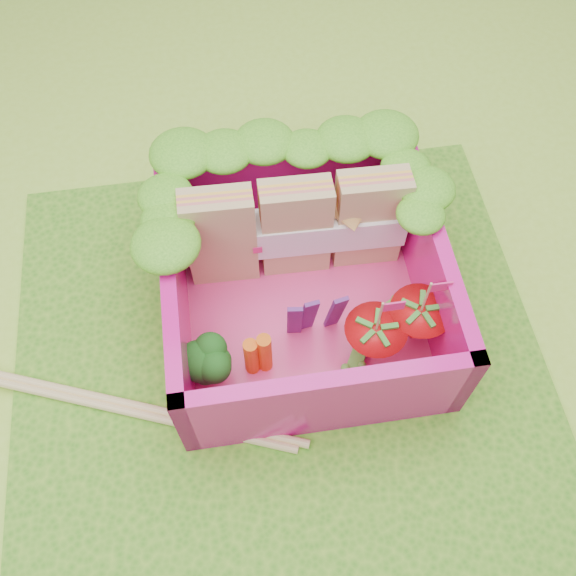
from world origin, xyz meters
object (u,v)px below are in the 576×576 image
at_px(bento_box, 304,283).
at_px(chopsticks, 95,400).
at_px(strawberry_left, 373,343).
at_px(strawberry_right, 416,324).
at_px(broccoli, 203,360).
at_px(sandwich_stack, 297,228).

xyz_separation_m(bento_box, chopsticks, (-1.06, -0.34, -0.25)).
bearing_deg(chopsticks, strawberry_left, 0.83).
bearing_deg(strawberry_right, broccoli, -177.81).
xyz_separation_m(strawberry_left, chopsticks, (-1.34, -0.02, -0.18)).
distance_m(sandwich_stack, strawberry_right, 0.75).
bearing_deg(strawberry_right, sandwich_stack, 132.53).
distance_m(bento_box, chopsticks, 1.14).
xyz_separation_m(broccoli, strawberry_right, (1.02, 0.04, -0.01)).
distance_m(strawberry_right, chopsticks, 1.57).
height_order(bento_box, broccoli, bento_box).
xyz_separation_m(sandwich_stack, strawberry_left, (0.27, -0.60, -0.15)).
xyz_separation_m(bento_box, sandwich_stack, (0.01, 0.28, 0.07)).
bearing_deg(broccoli, strawberry_left, -1.74).
bearing_deg(chopsticks, sandwich_stack, 30.24).
bearing_deg(sandwich_stack, chopsticks, -149.76).
bearing_deg(chopsticks, bento_box, 17.99).
xyz_separation_m(strawberry_right, chopsticks, (-1.56, -0.08, -0.18)).
distance_m(bento_box, broccoli, 0.60).
distance_m(broccoli, strawberry_right, 1.02).
relative_size(bento_box, strawberry_left, 2.45).
relative_size(bento_box, chopsticks, 0.66).
xyz_separation_m(bento_box, strawberry_left, (0.28, -0.32, -0.07)).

